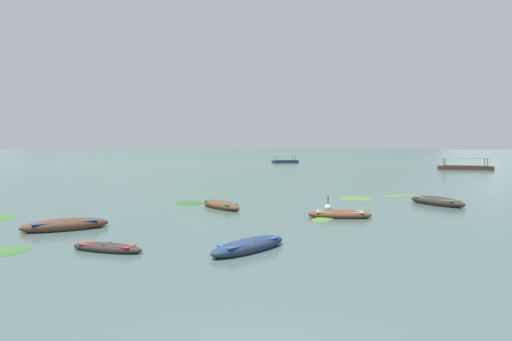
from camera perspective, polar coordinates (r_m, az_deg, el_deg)
The scene contains 18 objects.
ground_plane at distance 1506.34m, azimuth 2.72°, elevation 3.11°, with size 6000.00×6000.00×0.00m, color #425B56.
mountain_1 at distance 2442.50m, azimuth -17.14°, elevation 6.74°, with size 792.09×792.09×315.87m, color slate.
mountain_2 at distance 2496.40m, azimuth -3.59°, elevation 10.19°, with size 2336.33×2336.33×610.47m, color #4C5B56.
mountain_3 at distance 2160.97m, azimuth 12.63°, elevation 8.44°, with size 1070.83×1070.83×403.75m, color #4C5B56.
mountain_4 at distance 2746.97m, azimuth 30.99°, elevation 5.93°, with size 964.00×964.00×307.44m, color slate.
rowboat_0 at distance 16.79m, azimuth -1.02°, elevation -10.73°, with size 3.50×3.67×0.65m.
rowboat_1 at distance 28.38m, azimuth -5.04°, elevation -4.95°, with size 3.68×4.02×0.68m.
rowboat_2 at distance 32.82m, azimuth 24.45°, elevation -4.06°, with size 3.58×4.50×0.79m.
rowboat_3 at distance 17.84m, azimuth -20.51°, elevation -10.32°, with size 3.34×1.50×0.43m.
rowboat_4 at distance 23.22m, azimuth -25.59°, elevation -7.07°, with size 4.35×3.21×0.74m.
rowboat_5 at distance 25.07m, azimuth 11.87°, elevation -6.17°, with size 3.96×1.56×0.59m.
ferry_0 at distance 88.02m, azimuth 27.68°, elevation 0.41°, with size 10.29×6.74×2.54m.
ferry_1 at distance 113.21m, azimuth 4.19°, elevation 1.33°, with size 7.71×4.95×2.54m.
mooring_buoy at distance 28.26m, azimuth 10.25°, elevation -5.24°, with size 0.48×0.48×1.10m.
weed_patch_0 at distance 34.72m, azimuth 14.11°, elevation -3.88°, with size 2.85×2.64×0.14m, color #477033.
weed_patch_2 at distance 31.15m, azimuth -9.53°, elevation -4.65°, with size 2.92×2.14×0.14m, color #2D5628.
weed_patch_3 at distance 24.44m, azimuth 9.68°, elevation -6.83°, with size 2.63×1.13×0.14m, color #477033.
weed_patch_5 at distance 37.73m, azimuth 19.91°, elevation -3.42°, with size 3.17×1.38×0.14m, color #477033.
Camera 1 is at (0.26, -6.34, 4.27)m, focal length 27.97 mm.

